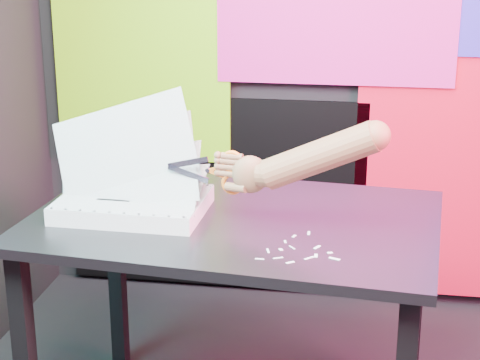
# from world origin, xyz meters

# --- Properties ---
(room) EXTENTS (3.01, 3.01, 2.71)m
(room) POSITION_xyz_m (0.00, 0.00, 1.35)
(room) COLOR black
(room) RESTS_ON ground
(backdrop) EXTENTS (2.88, 0.05, 2.08)m
(backdrop) POSITION_xyz_m (0.06, 1.46, 0.96)
(backdrop) COLOR red
(backdrop) RESTS_ON ground
(work_table) EXTENTS (1.24, 0.89, 0.75)m
(work_table) POSITION_xyz_m (-0.48, 0.40, 0.66)
(work_table) COLOR black
(work_table) RESTS_ON ground
(printout_stack) EXTENTS (0.49, 0.32, 0.39)m
(printout_stack) POSITION_xyz_m (-0.78, 0.39, 0.78)
(printout_stack) COLOR silver
(printout_stack) RESTS_ON work_table
(scissors) EXTENTS (0.23, 0.05, 0.13)m
(scissors) POSITION_xyz_m (-0.50, 0.36, 0.90)
(scissors) COLOR #A3A5C2
(scissors) RESTS_ON printout_stack
(hand_forearm) EXTENTS (0.47, 0.14, 0.24)m
(hand_forearm) POSITION_xyz_m (-0.26, 0.32, 0.96)
(hand_forearm) COLOR brown
(hand_forearm) RESTS_ON work_table
(paper_clippings) EXTENTS (0.22, 0.23, 0.00)m
(paper_clippings) POSITION_xyz_m (-0.26, 0.17, 0.75)
(paper_clippings) COLOR silver
(paper_clippings) RESTS_ON work_table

